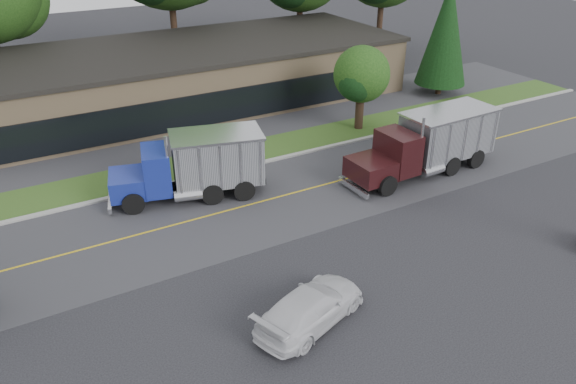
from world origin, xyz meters
name	(u,v)px	position (x,y,z in m)	size (l,w,h in m)	color
ground	(377,294)	(0.00, 0.00, 0.00)	(140.00, 140.00, 0.00)	#39393F
road	(270,199)	(0.00, 9.00, 0.00)	(60.00, 8.00, 0.02)	#4A4A4E
center_line	(270,199)	(0.00, 9.00, 0.00)	(60.00, 0.12, 0.01)	gold
curb	(236,169)	(0.00, 13.20, 0.00)	(60.00, 0.30, 0.12)	#9E9E99
grass_verge	(224,158)	(0.00, 15.00, 0.00)	(60.00, 3.40, 0.03)	#31511C
far_parking	(193,131)	(0.00, 20.00, 0.00)	(60.00, 7.00, 0.02)	#4A4A4E
strip_mall	(187,76)	(2.00, 26.00, 2.00)	(32.00, 12.00, 4.00)	tan
evergreen_right	(446,32)	(20.00, 18.00, 4.89)	(3.92, 3.92, 8.90)	#382619
tree_verge	(362,77)	(10.06, 15.05, 3.56)	(3.93, 3.69, 5.60)	#382619
dump_truck_blue	(196,164)	(-3.04, 11.30, 1.80)	(8.18, 4.43, 3.36)	black
dump_truck_maroon	(430,141)	(9.49, 7.64, 1.81)	(9.46, 2.89, 3.36)	black
rally_car	(311,307)	(-3.17, -0.12, 0.71)	(1.98, 4.87, 1.41)	silver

